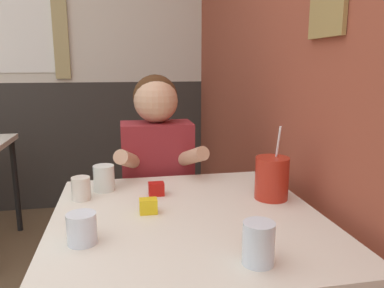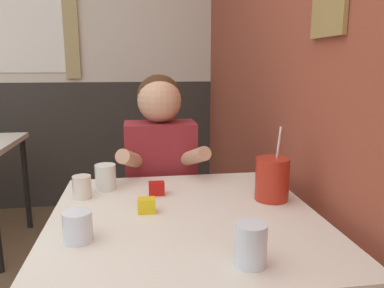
# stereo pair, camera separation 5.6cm
# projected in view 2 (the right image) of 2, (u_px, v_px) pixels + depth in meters

# --- Properties ---
(brick_wall_right) EXTENTS (0.08, 4.55, 2.70)m
(brick_wall_right) POSITION_uv_depth(u_px,v_px,m) (261.00, 45.00, 2.06)
(brick_wall_right) COLOR brown
(brick_wall_right) RESTS_ON ground_plane
(back_wall) EXTENTS (5.68, 0.09, 2.70)m
(back_wall) POSITION_uv_depth(u_px,v_px,m) (52.00, 51.00, 3.12)
(back_wall) COLOR beige
(back_wall) RESTS_ON ground_plane
(main_table) EXTENTS (0.90, 0.93, 0.75)m
(main_table) POSITION_uv_depth(u_px,v_px,m) (186.00, 234.00, 1.27)
(main_table) COLOR beige
(main_table) RESTS_ON ground_plane
(person_seated) EXTENTS (0.42, 0.41, 1.20)m
(person_seated) POSITION_uv_depth(u_px,v_px,m) (161.00, 188.00, 1.87)
(person_seated) COLOR maroon
(person_seated) RESTS_ON ground_plane
(cocktail_pitcher) EXTENTS (0.13, 0.13, 0.28)m
(cocktail_pitcher) POSITION_uv_depth(u_px,v_px,m) (272.00, 179.00, 1.39)
(cocktail_pitcher) COLOR #B22819
(cocktail_pitcher) RESTS_ON main_table
(glass_near_pitcher) EXTENTS (0.08, 0.08, 0.09)m
(glass_near_pitcher) POSITION_uv_depth(u_px,v_px,m) (78.00, 227.00, 1.07)
(glass_near_pitcher) COLOR silver
(glass_near_pitcher) RESTS_ON main_table
(glass_center) EXTENTS (0.08, 0.08, 0.10)m
(glass_center) POSITION_uv_depth(u_px,v_px,m) (106.00, 177.00, 1.51)
(glass_center) COLOR silver
(glass_center) RESTS_ON main_table
(glass_far_side) EXTENTS (0.07, 0.07, 0.09)m
(glass_far_side) POSITION_uv_depth(u_px,v_px,m) (82.00, 187.00, 1.42)
(glass_far_side) COLOR silver
(glass_far_side) RESTS_ON main_table
(glass_by_brick) EXTENTS (0.08, 0.08, 0.11)m
(glass_by_brick) POSITION_uv_depth(u_px,v_px,m) (251.00, 244.00, 0.94)
(glass_by_brick) COLOR silver
(glass_by_brick) RESTS_ON main_table
(condiment_ketchup) EXTENTS (0.06, 0.04, 0.05)m
(condiment_ketchup) POSITION_uv_depth(u_px,v_px,m) (157.00, 188.00, 1.46)
(condiment_ketchup) COLOR #B7140F
(condiment_ketchup) RESTS_ON main_table
(condiment_mustard) EXTENTS (0.06, 0.04, 0.05)m
(condiment_mustard) POSITION_uv_depth(u_px,v_px,m) (147.00, 205.00, 1.28)
(condiment_mustard) COLOR yellow
(condiment_mustard) RESTS_ON main_table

